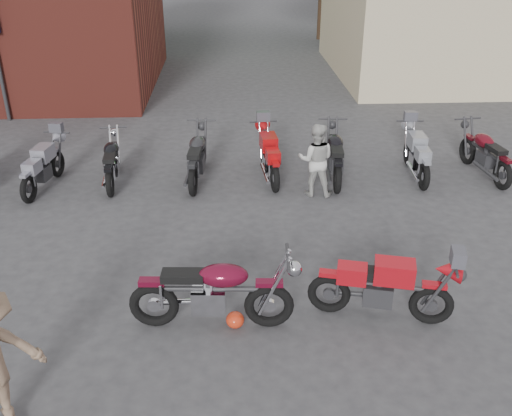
{
  "coord_description": "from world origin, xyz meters",
  "views": [
    {
      "loc": [
        -0.52,
        -5.96,
        5.0
      ],
      "look_at": [
        -0.1,
        2.21,
        0.9
      ],
      "focal_mm": 40.0,
      "sensor_mm": 36.0,
      "label": 1
    }
  ],
  "objects_px": {
    "row_bike_4": "(269,153)",
    "row_bike_5": "(335,153)",
    "vintage_motorcycle": "(214,288)",
    "row_bike_2": "(112,159)",
    "row_bike_1": "(43,164)",
    "sportbike": "(384,284)",
    "row_bike_3": "(197,154)",
    "row_bike_6": "(417,152)",
    "helmet": "(235,320)",
    "row_bike_7": "(485,151)",
    "person_light": "(316,160)"
  },
  "relations": [
    {
      "from": "row_bike_3",
      "to": "row_bike_4",
      "type": "distance_m",
      "value": 1.54
    },
    {
      "from": "row_bike_1",
      "to": "row_bike_7",
      "type": "xyz_separation_m",
      "value": [
        9.42,
        0.2,
        0.04
      ]
    },
    {
      "from": "row_bike_1",
      "to": "row_bike_6",
      "type": "height_order",
      "value": "row_bike_6"
    },
    {
      "from": "row_bike_3",
      "to": "row_bike_7",
      "type": "distance_m",
      "value": 6.24
    },
    {
      "from": "vintage_motorcycle",
      "to": "row_bike_3",
      "type": "height_order",
      "value": "vintage_motorcycle"
    },
    {
      "from": "row_bike_2",
      "to": "row_bike_7",
      "type": "height_order",
      "value": "row_bike_7"
    },
    {
      "from": "helmet",
      "to": "row_bike_3",
      "type": "xyz_separation_m",
      "value": [
        -0.71,
        5.07,
        0.48
      ]
    },
    {
      "from": "helmet",
      "to": "row_bike_7",
      "type": "height_order",
      "value": "row_bike_7"
    },
    {
      "from": "sportbike",
      "to": "row_bike_4",
      "type": "height_order",
      "value": "row_bike_4"
    },
    {
      "from": "vintage_motorcycle",
      "to": "row_bike_7",
      "type": "distance_m",
      "value": 7.65
    },
    {
      "from": "row_bike_2",
      "to": "row_bike_7",
      "type": "xyz_separation_m",
      "value": [
        8.04,
        -0.02,
        0.03
      ]
    },
    {
      "from": "sportbike",
      "to": "row_bike_3",
      "type": "distance_m",
      "value": 5.69
    },
    {
      "from": "helmet",
      "to": "row_bike_2",
      "type": "xyz_separation_m",
      "value": [
        -2.51,
        5.04,
        0.42
      ]
    },
    {
      "from": "row_bike_2",
      "to": "row_bike_7",
      "type": "bearing_deg",
      "value": -94.8
    },
    {
      "from": "row_bike_7",
      "to": "vintage_motorcycle",
      "type": "bearing_deg",
      "value": 123.14
    },
    {
      "from": "helmet",
      "to": "row_bike_4",
      "type": "xyz_separation_m",
      "value": [
        0.83,
        5.12,
        0.45
      ]
    },
    {
      "from": "row_bike_4",
      "to": "row_bike_1",
      "type": "bearing_deg",
      "value": 88.57
    },
    {
      "from": "row_bike_2",
      "to": "row_bike_4",
      "type": "distance_m",
      "value": 3.34
    },
    {
      "from": "person_light",
      "to": "row_bike_5",
      "type": "height_order",
      "value": "person_light"
    },
    {
      "from": "row_bike_7",
      "to": "row_bike_4",
      "type": "bearing_deg",
      "value": 81.29
    },
    {
      "from": "row_bike_4",
      "to": "row_bike_6",
      "type": "distance_m",
      "value": 3.21
    },
    {
      "from": "row_bike_5",
      "to": "row_bike_7",
      "type": "xyz_separation_m",
      "value": [
        3.29,
        -0.02,
        -0.02
      ]
    },
    {
      "from": "row_bike_3",
      "to": "row_bike_5",
      "type": "bearing_deg",
      "value": -85.84
    },
    {
      "from": "sportbike",
      "to": "row_bike_6",
      "type": "relative_size",
      "value": 1.01
    },
    {
      "from": "helmet",
      "to": "person_light",
      "type": "height_order",
      "value": "person_light"
    },
    {
      "from": "row_bike_2",
      "to": "row_bike_3",
      "type": "xyz_separation_m",
      "value": [
        1.8,
        0.03,
        0.05
      ]
    },
    {
      "from": "row_bike_4",
      "to": "helmet",
      "type": "bearing_deg",
      "value": 165.67
    },
    {
      "from": "helmet",
      "to": "row_bike_7",
      "type": "xyz_separation_m",
      "value": [
        5.53,
        5.03,
        0.46
      ]
    },
    {
      "from": "person_light",
      "to": "row_bike_6",
      "type": "xyz_separation_m",
      "value": [
        2.33,
        0.82,
        -0.2
      ]
    },
    {
      "from": "row_bike_6",
      "to": "vintage_motorcycle",
      "type": "bearing_deg",
      "value": 142.79
    },
    {
      "from": "sportbike",
      "to": "row_bike_1",
      "type": "relative_size",
      "value": 1.05
    },
    {
      "from": "row_bike_4",
      "to": "row_bike_7",
      "type": "distance_m",
      "value": 4.7
    },
    {
      "from": "sportbike",
      "to": "row_bike_3",
      "type": "height_order",
      "value": "row_bike_3"
    },
    {
      "from": "row_bike_2",
      "to": "row_bike_4",
      "type": "xyz_separation_m",
      "value": [
        3.34,
        0.08,
        0.02
      ]
    },
    {
      "from": "vintage_motorcycle",
      "to": "row_bike_3",
      "type": "bearing_deg",
      "value": 98.35
    },
    {
      "from": "row_bike_1",
      "to": "row_bike_3",
      "type": "bearing_deg",
      "value": -75.9
    },
    {
      "from": "vintage_motorcycle",
      "to": "person_light",
      "type": "relative_size",
      "value": 1.44
    },
    {
      "from": "row_bike_6",
      "to": "row_bike_3",
      "type": "bearing_deg",
      "value": 93.27
    },
    {
      "from": "row_bike_5",
      "to": "row_bike_6",
      "type": "relative_size",
      "value": 1.07
    },
    {
      "from": "row_bike_4",
      "to": "row_bike_5",
      "type": "relative_size",
      "value": 0.95
    },
    {
      "from": "sportbike",
      "to": "row_bike_3",
      "type": "relative_size",
      "value": 0.94
    },
    {
      "from": "row_bike_4",
      "to": "row_bike_5",
      "type": "height_order",
      "value": "row_bike_5"
    },
    {
      "from": "helmet",
      "to": "row_bike_5",
      "type": "height_order",
      "value": "row_bike_5"
    },
    {
      "from": "row_bike_2",
      "to": "row_bike_5",
      "type": "height_order",
      "value": "row_bike_5"
    },
    {
      "from": "vintage_motorcycle",
      "to": "row_bike_2",
      "type": "bearing_deg",
      "value": 117.49
    },
    {
      "from": "vintage_motorcycle",
      "to": "row_bike_5",
      "type": "relative_size",
      "value": 1.06
    },
    {
      "from": "sportbike",
      "to": "row_bike_1",
      "type": "bearing_deg",
      "value": 155.56
    },
    {
      "from": "vintage_motorcycle",
      "to": "sportbike",
      "type": "bearing_deg",
      "value": 4.97
    },
    {
      "from": "vintage_motorcycle",
      "to": "row_bike_6",
      "type": "height_order",
      "value": "vintage_motorcycle"
    },
    {
      "from": "row_bike_1",
      "to": "row_bike_6",
      "type": "relative_size",
      "value": 0.96
    }
  ]
}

